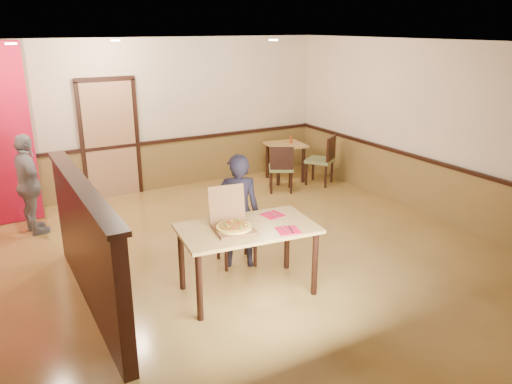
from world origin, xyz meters
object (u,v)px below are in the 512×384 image
passerby (29,185)px  main_table (247,236)px  side_table (285,152)px  side_chair_left (281,167)px  diner (238,211)px  condiment (291,140)px  side_chair_right (323,158)px  diner_chair (234,224)px  pizza_box (233,224)px

passerby → main_table: bearing=-158.7°
side_table → side_chair_left: bearing=-128.4°
diner → condiment: diner is taller
diner → passerby: bearing=-23.0°
side_chair_right → diner_chair: bearing=-0.0°
side_table → passerby: bearing=-175.0°
side_table → condiment: bearing=-11.6°
side_chair_right → diner: (-3.08, -2.29, 0.22)m
side_table → passerby: size_ratio=0.52×
side_chair_left → passerby: passerby is taller
diner_chair → condiment: (2.68, 2.73, 0.30)m
main_table → condiment: bearing=57.0°
main_table → pizza_box: 0.25m
passerby → condiment: (4.88, 0.39, 0.06)m
pizza_box → main_table: bearing=3.6°
diner_chair → side_chair_left: size_ratio=1.06×
side_chair_left → side_chair_right: (0.97, -0.00, 0.04)m
diner_chair → pizza_box: (-0.43, -0.79, 0.36)m
diner_chair → side_chair_right: (3.06, 2.14, 0.01)m
passerby → side_table: bearing=-95.6°
diner_chair → side_table: 3.76m
side_chair_left → pizza_box: (-2.51, -2.93, 0.39)m
condiment → passerby: bearing=-175.4°
passerby → diner_chair: bearing=-147.1°
side_chair_left → side_table: size_ratio=1.14×
diner → passerby: size_ratio=0.99×
side_chair_right → condiment: 0.76m
diner_chair → diner: 0.28m
main_table → passerby: size_ratio=1.07×
pizza_box → condiment: size_ratio=4.10×
side_table → condiment: size_ratio=5.82×
condiment → diner: bearing=-133.2°
main_table → side_table: bearing=58.3°
diner → main_table: bearing=96.6°
main_table → side_chair_right: size_ratio=1.69×
main_table → diner_chair: bearing=79.5°
side_table → passerby: passerby is taller
condiment → main_table: bearing=-129.6°
diner_chair → side_chair_left: (2.08, 2.14, -0.03)m
condiment → side_table: bearing=168.4°
side_chair_left → side_chair_right: 0.97m
side_chair_left → side_table: (0.48, 0.61, 0.08)m
side_table → condiment: condiment is taller
main_table → side_table: 4.54m
condiment → diner_chair: bearing=-134.5°
side_chair_left → diner_chair: bearing=74.8°
side_chair_right → condiment: (-0.38, 0.59, 0.29)m
side_chair_right → pizza_box: 4.57m
pizza_box → condiment: 4.69m
side_chair_right → side_table: side_chair_right is taller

